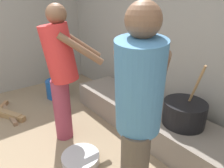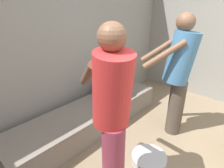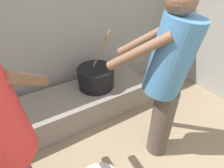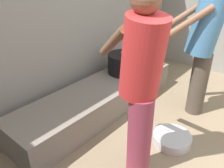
% 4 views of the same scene
% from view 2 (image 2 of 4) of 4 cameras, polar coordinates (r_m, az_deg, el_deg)
% --- Properties ---
extents(block_enclosure_rear, '(4.89, 0.20, 2.42)m').
position_cam_2_polar(block_enclosure_rear, '(2.60, -18.04, 13.00)').
color(block_enclosure_rear, gray).
rests_on(block_enclosure_rear, ground_plane).
extents(hearth_ledge, '(2.31, 0.60, 0.33)m').
position_cam_2_polar(hearth_ledge, '(2.65, -6.96, -10.34)').
color(hearth_ledge, slate).
rests_on(hearth_ledge, ground_plane).
extents(cooking_pot_main, '(0.44, 0.44, 0.71)m').
position_cam_2_polar(cooking_pot_main, '(2.84, 0.31, -0.88)').
color(cooking_pot_main, black).
rests_on(cooking_pot_main, hearth_ledge).
extents(cook_in_red_shirt, '(0.59, 0.72, 1.54)m').
position_cam_2_polar(cook_in_red_shirt, '(1.46, 0.05, -7.88)').
color(cook_in_red_shirt, '#8C3347').
rests_on(cook_in_red_shirt, ground_plane).
extents(cook_in_blue_shirt, '(0.66, 0.71, 1.56)m').
position_cam_2_polar(cook_in_blue_shirt, '(2.38, 19.94, 3.80)').
color(cook_in_blue_shirt, '#4C4238').
rests_on(cook_in_blue_shirt, ground_plane).
extents(metal_mixing_bowl, '(0.39, 0.39, 0.10)m').
position_cam_2_polar(metal_mixing_bowl, '(2.26, 11.36, -21.81)').
color(metal_mixing_bowl, '#B7B7BC').
rests_on(metal_mixing_bowl, ground_plane).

